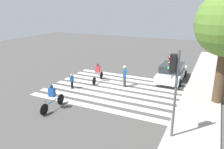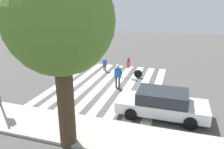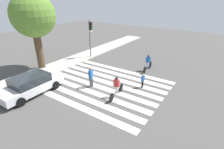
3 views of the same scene
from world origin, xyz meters
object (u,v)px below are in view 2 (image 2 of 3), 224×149
Objects in this scene: street_tree at (60,23)px; car_parked_silver_sedan at (162,103)px; cyclist_near_curb at (63,61)px; pedestrian_child_with_backpack at (105,64)px; cyclist_far_lane at (128,67)px; pedestrian_adult_yellow_jacket at (118,75)px.

car_parked_silver_sedan is at bearing -134.01° from street_tree.
street_tree is 11.44m from cyclist_near_curb.
pedestrian_child_with_backpack is 2.53m from cyclist_far_lane.
car_parked_silver_sedan is (-3.55, -3.68, -4.35)m from street_tree.
street_tree is 11.30m from pedestrian_child_with_backpack.
street_tree reaches higher than car_parked_silver_sedan.
cyclist_near_curb is at bearing 138.29° from pedestrian_adult_yellow_jacket.
cyclist_far_lane is 6.39m from car_parked_silver_sedan.
cyclist_near_curb reaches higher than car_parked_silver_sedan.
street_tree is 6.71m from car_parked_silver_sedan.
pedestrian_adult_yellow_jacket is 2.52m from cyclist_far_lane.
cyclist_near_curb reaches higher than pedestrian_child_with_backpack.
cyclist_far_lane is at bearing 177.56° from cyclist_near_curb.
cyclist_near_curb is 10.50m from car_parked_silver_sedan.
cyclist_near_curb is 5.81m from cyclist_far_lane.
pedestrian_child_with_backpack is 0.54× the size of cyclist_far_lane.
car_parked_silver_sedan is (-3.29, 3.05, -0.25)m from pedestrian_adult_yellow_jacket.
pedestrian_adult_yellow_jacket reaches higher than pedestrian_child_with_backpack.
pedestrian_child_with_backpack is 0.52× the size of cyclist_near_curb.
pedestrian_child_with_backpack is at bearing -166.18° from cyclist_near_curb.
pedestrian_child_with_backpack is at bearing -49.92° from car_parked_silver_sedan.
cyclist_far_lane is (-0.41, -9.24, -4.21)m from street_tree.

